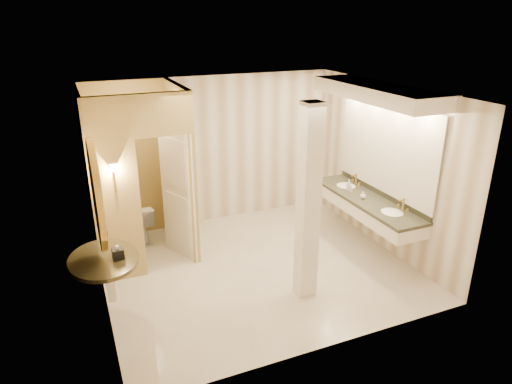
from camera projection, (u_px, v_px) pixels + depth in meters
floor at (257, 267)px, 7.10m from camera, size 4.50×4.50×0.00m
ceiling at (257, 92)px, 6.12m from camera, size 4.50×4.50×0.00m
wall_back at (214, 151)px, 8.32m from camera, size 4.50×0.02×2.70m
wall_front at (330, 246)px, 4.89m from camera, size 4.50×0.02×2.70m
wall_left at (94, 210)px, 5.79m from camera, size 0.02×4.00×2.70m
wall_right at (384, 167)px, 7.43m from camera, size 0.02×4.00×2.70m
toilet_closet at (165, 174)px, 7.02m from camera, size 1.50×1.55×2.70m
wall_sconce at (113, 169)px, 6.14m from camera, size 0.14×0.14×0.42m
vanity at (373, 153)px, 7.19m from camera, size 0.75×2.50×2.09m
console_shelf at (100, 223)px, 5.45m from camera, size 1.06×1.06×1.98m
pillar at (308, 205)px, 5.96m from camera, size 0.25×0.25×2.70m
tissue_box at (118, 254)px, 5.58m from camera, size 0.14×0.14×0.13m
toilet at (139, 223)px, 7.81m from camera, size 0.46×0.72×0.69m
soap_bottle_a at (351, 188)px, 7.72m from camera, size 0.07×0.07×0.12m
soap_bottle_b at (363, 195)px, 7.40m from camera, size 0.12×0.12×0.12m
soap_bottle_c at (349, 185)px, 7.74m from camera, size 0.09×0.09×0.20m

